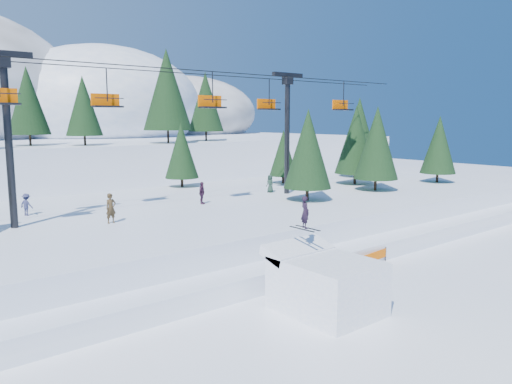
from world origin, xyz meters
TOP-DOWN VIEW (x-y plane):
  - ground at (0.00, 0.00)m, footprint 160.00×160.00m
  - mid_shelf at (0.00, 18.00)m, footprint 70.00×22.00m
  - berm at (0.00, 8.00)m, footprint 70.00×6.00m
  - jump_kicker at (0.42, 1.67)m, footprint 3.68×5.02m
  - chairlift at (1.77, 18.05)m, footprint 46.00×3.21m
  - conifer_stand at (1.49, 18.41)m, footprint 62.22×17.75m
  - distant_skiers at (-2.07, 17.76)m, footprint 27.16×9.42m
  - banner_near at (8.14, 4.80)m, footprint 2.85×0.34m
  - banner_far at (7.95, 5.46)m, footprint 2.86×0.18m

SIDE VIEW (x-z plane):
  - ground at x=0.00m, z-range 0.00..0.00m
  - banner_near at x=8.14m, z-range 0.09..0.99m
  - banner_far at x=7.95m, z-range 0.09..0.99m
  - berm at x=0.00m, z-range 0.00..1.10m
  - mid_shelf at x=0.00m, z-range 0.00..2.50m
  - jump_kicker at x=0.42m, z-range -1.28..3.98m
  - distant_skiers at x=-2.07m, z-range 2.37..4.24m
  - conifer_stand at x=1.49m, z-range 2.39..11.18m
  - chairlift at x=1.77m, z-range 4.18..14.46m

